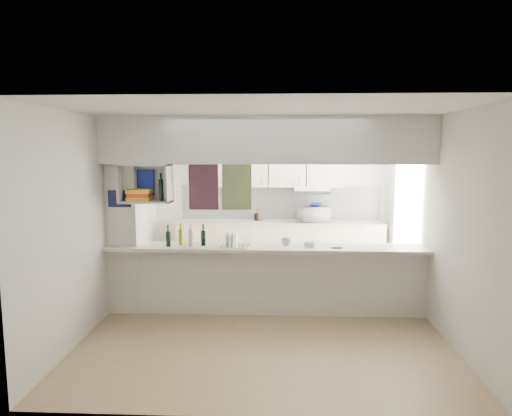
# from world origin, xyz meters

# --- Properties ---
(floor) EXTENTS (4.80, 4.80, 0.00)m
(floor) POSITION_xyz_m (0.00, 0.00, 0.00)
(floor) COLOR #9F865C
(floor) RESTS_ON ground
(ceiling) EXTENTS (4.80, 4.80, 0.00)m
(ceiling) POSITION_xyz_m (0.00, 0.00, 2.60)
(ceiling) COLOR white
(ceiling) RESTS_ON wall_back
(wall_back) EXTENTS (4.20, 0.00, 4.20)m
(wall_back) POSITION_xyz_m (0.00, 2.40, 1.30)
(wall_back) COLOR silver
(wall_back) RESTS_ON floor
(wall_left) EXTENTS (0.00, 4.80, 4.80)m
(wall_left) POSITION_xyz_m (-2.10, 0.00, 1.30)
(wall_left) COLOR silver
(wall_left) RESTS_ON floor
(wall_right) EXTENTS (0.00, 4.80, 4.80)m
(wall_right) POSITION_xyz_m (2.10, 0.00, 1.30)
(wall_right) COLOR silver
(wall_right) RESTS_ON floor
(servery_partition) EXTENTS (4.20, 0.50, 2.60)m
(servery_partition) POSITION_xyz_m (-0.17, 0.00, 1.66)
(servery_partition) COLOR silver
(servery_partition) RESTS_ON floor
(cubby_shelf) EXTENTS (0.65, 0.35, 0.50)m
(cubby_shelf) POSITION_xyz_m (-1.57, -0.06, 1.71)
(cubby_shelf) COLOR white
(cubby_shelf) RESTS_ON bulkhead
(kitchen_run) EXTENTS (3.60, 0.63, 2.24)m
(kitchen_run) POSITION_xyz_m (0.16, 2.14, 0.83)
(kitchen_run) COLOR #E9E3C5
(kitchen_run) RESTS_ON floor
(microwave) EXTENTS (0.58, 0.47, 0.28)m
(microwave) POSITION_xyz_m (0.79, 2.06, 1.06)
(microwave) COLOR white
(microwave) RESTS_ON bench_top
(bowl) EXTENTS (0.23, 0.23, 0.06)m
(bowl) POSITION_xyz_m (0.82, 2.04, 1.23)
(bowl) COLOR #0E209A
(bowl) RESTS_ON microwave
(dish_rack) EXTENTS (0.40, 0.31, 0.20)m
(dish_rack) POSITION_xyz_m (-0.41, -0.04, 1.00)
(dish_rack) COLOR silver
(dish_rack) RESTS_ON breakfast_bar
(cup) EXTENTS (0.13, 0.13, 0.10)m
(cup) POSITION_xyz_m (0.27, -0.03, 0.98)
(cup) COLOR white
(cup) RESTS_ON dish_rack
(wine_bottles) EXTENTS (0.51, 0.14, 0.32)m
(wine_bottles) POSITION_xyz_m (-1.05, -0.03, 1.03)
(wine_bottles) COLOR black
(wine_bottles) RESTS_ON breakfast_bar
(plastic_tubs) EXTENTS (0.49, 0.18, 0.07)m
(plastic_tubs) POSITION_xyz_m (0.59, -0.01, 0.95)
(plastic_tubs) COLOR silver
(plastic_tubs) RESTS_ON breakfast_bar
(utensil_jar) EXTENTS (0.09, 0.09, 0.13)m
(utensil_jar) POSITION_xyz_m (-0.22, 2.15, 0.98)
(utensil_jar) COLOR black
(utensil_jar) RESTS_ON bench_top
(knife_block) EXTENTS (0.11, 0.09, 0.20)m
(knife_block) POSITION_xyz_m (-0.16, 2.18, 1.02)
(knife_block) COLOR #522D1C
(knife_block) RESTS_ON bench_top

